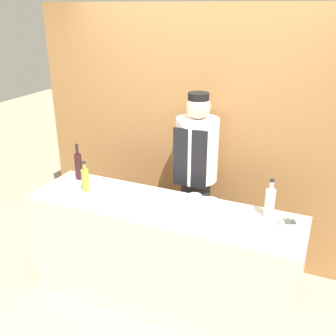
% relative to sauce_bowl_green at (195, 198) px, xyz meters
% --- Properties ---
extents(ground_plane, '(14.00, 14.00, 0.00)m').
position_rel_sauce_bowl_green_xyz_m(ground_plane, '(-0.20, -0.20, -0.94)').
color(ground_plane, tan).
extents(cabinet_wall, '(3.39, 0.18, 2.40)m').
position_rel_sauce_bowl_green_xyz_m(cabinet_wall, '(-0.20, 0.77, 0.26)').
color(cabinet_wall, olive).
rests_on(cabinet_wall, ground_plane).
extents(counter, '(2.19, 0.61, 0.91)m').
position_rel_sauce_bowl_green_xyz_m(counter, '(-0.20, -0.20, -0.48)').
color(counter, beige).
rests_on(counter, ground_plane).
extents(sauce_bowl_green, '(0.11, 0.11, 0.05)m').
position_rel_sauce_bowl_green_xyz_m(sauce_bowl_green, '(0.00, 0.00, 0.00)').
color(sauce_bowl_green, white).
rests_on(sauce_bowl_green, counter).
extents(sauce_bowl_yellow, '(0.14, 0.14, 0.04)m').
position_rel_sauce_bowl_green_xyz_m(sauce_bowl_yellow, '(0.76, -0.11, -0.00)').
color(sauce_bowl_yellow, white).
rests_on(sauce_bowl_yellow, counter).
extents(sauce_bowl_white, '(0.14, 0.14, 0.05)m').
position_rel_sauce_bowl_green_xyz_m(sauce_bowl_white, '(0.14, -0.04, 0.00)').
color(sauce_bowl_white, white).
rests_on(sauce_bowl_white, counter).
extents(cutting_board, '(0.34, 0.26, 0.02)m').
position_rel_sauce_bowl_green_xyz_m(cutting_board, '(-0.25, -0.20, -0.02)').
color(cutting_board, white).
rests_on(cutting_board, counter).
extents(bottle_wine, '(0.06, 0.06, 0.33)m').
position_rel_sauce_bowl_green_xyz_m(bottle_wine, '(-1.11, -0.02, 0.10)').
color(bottle_wine, black).
rests_on(bottle_wine, counter).
extents(bottle_clear, '(0.07, 0.07, 0.31)m').
position_rel_sauce_bowl_green_xyz_m(bottle_clear, '(0.59, -0.03, 0.09)').
color(bottle_clear, silver).
rests_on(bottle_clear, counter).
extents(bottle_oil, '(0.06, 0.06, 0.26)m').
position_rel_sauce_bowl_green_xyz_m(bottle_oil, '(-0.91, -0.20, 0.08)').
color(bottle_oil, olive).
rests_on(bottle_oil, counter).
extents(chef_center, '(0.38, 0.38, 1.69)m').
position_rel_sauce_bowl_green_xyz_m(chef_center, '(-0.14, 0.42, -0.02)').
color(chef_center, '#28282D').
rests_on(chef_center, ground_plane).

